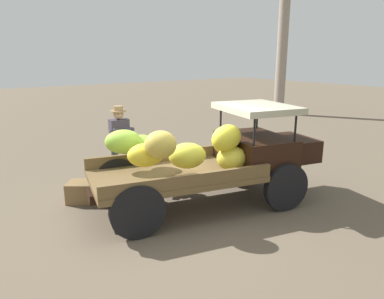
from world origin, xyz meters
TOP-DOWN VIEW (x-y plane):
  - ground_plane at (0.00, 0.00)m, footprint 60.00×60.00m
  - truck at (0.90, -0.11)m, footprint 4.65×2.55m
  - farmer at (-0.17, 1.94)m, footprint 0.52×0.47m
  - wooden_crate at (-1.24, 1.54)m, footprint 0.67×0.67m

SIDE VIEW (x-z plane):
  - ground_plane at x=0.00m, z-range 0.00..0.00m
  - wooden_crate at x=-1.24m, z-range 0.00..0.40m
  - truck at x=0.90m, z-range 0.00..1.89m
  - farmer at x=-0.17m, z-range 0.13..1.90m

